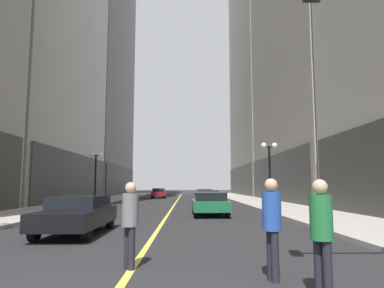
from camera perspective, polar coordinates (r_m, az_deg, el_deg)
ground_plane at (r=38.42m, az=-2.49°, el=-9.17°), size 200.00×200.00×0.00m
sidewalk_left at (r=39.53m, az=-14.68°, el=-8.79°), size 4.50×78.00×0.15m
sidewalk_right at (r=39.06m, az=9.85°, el=-8.93°), size 4.50×78.00×0.15m
lane_centre_stripe at (r=38.42m, az=-2.49°, el=-9.17°), size 0.16×70.00×0.01m
building_left_far at (r=71.98m, az=-14.81°, el=18.03°), size 10.18×26.00×63.22m
building_right_mid at (r=45.38m, az=21.75°, el=18.29°), size 14.43×24.00×41.10m
building_right_far at (r=71.74m, az=13.29°, el=17.56°), size 14.64×26.00×61.98m
car_black at (r=13.32m, az=-17.71°, el=-10.48°), size 1.83×4.78×1.32m
car_green at (r=20.30m, az=2.84°, el=-9.37°), size 1.94×4.31×1.32m
car_navy at (r=29.32m, az=2.44°, el=-8.54°), size 1.96×4.74×1.32m
car_red at (r=38.20m, az=1.92°, el=-8.11°), size 1.83×4.53×1.32m
car_maroon at (r=48.62m, az=-5.36°, el=-7.78°), size 2.01×4.40×1.32m
pedestrian_in_green_parka at (r=5.86m, az=20.00°, el=-12.53°), size 0.47×0.47×1.78m
pedestrian_in_blue_hoodie at (r=6.69m, az=12.65°, el=-11.80°), size 0.42×0.42×1.81m
pedestrian_in_grey_suit at (r=7.55m, az=-9.87°, el=-11.55°), size 0.48×0.48×1.75m
street_lamp_left_far at (r=30.39m, az=-15.14°, el=-3.47°), size 1.06×0.36×4.43m
street_lamp_right_mid at (r=23.39m, az=12.28°, el=-2.65°), size 1.06×0.36×4.43m
fire_hydrant_right at (r=16.56m, az=20.01°, el=-10.71°), size 0.28×0.28×0.80m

